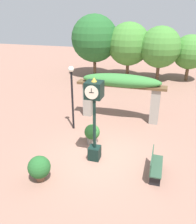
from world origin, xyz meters
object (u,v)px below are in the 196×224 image
park_bench (155,165)px  pedestal_clock (94,112)px  potted_plant_near_left (92,133)px  potted_plant_near_right (39,168)px  lamp_post (72,88)px

park_bench → pedestal_clock: bearing=81.1°
potted_plant_near_left → potted_plant_near_right: (-1.03, -2.99, 0.01)m
park_bench → lamp_post: bearing=57.8°
lamp_post → pedestal_clock: bearing=-51.3°
potted_plant_near_left → park_bench: 3.30m
park_bench → potted_plant_near_right: bearing=110.1°
potted_plant_near_right → potted_plant_near_left: bearing=71.0°
park_bench → lamp_post: lamp_post is taller
potted_plant_near_right → pedestal_clock: bearing=50.7°
pedestal_clock → lamp_post: 2.98m
pedestal_clock → park_bench: (2.44, -0.38, -1.68)m
pedestal_clock → lamp_post: size_ratio=1.06×
lamp_post → park_bench: bearing=-32.2°
potted_plant_near_right → park_bench: bearing=20.1°
pedestal_clock → potted_plant_near_left: pedestal_clock is taller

